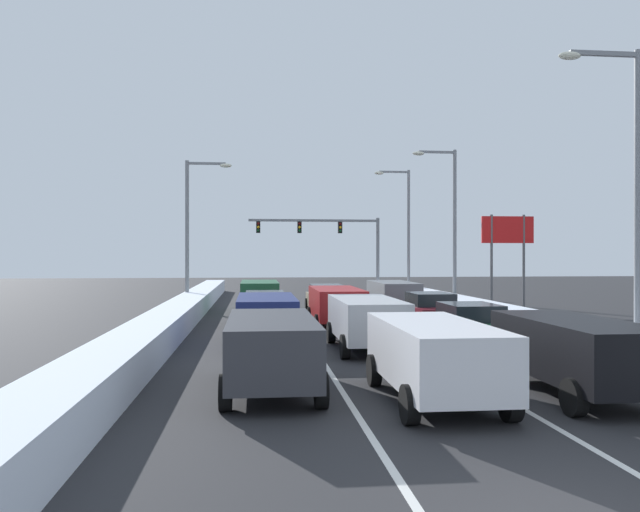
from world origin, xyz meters
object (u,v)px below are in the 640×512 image
at_px(suv_black_right_lane_nearest, 576,349).
at_px(suv_red_center_lane_third, 336,304).
at_px(suv_silver_center_lane_second, 367,319).
at_px(suv_navy_left_lane_second, 266,316).
at_px(street_lamp_right_near, 628,176).
at_px(sedan_green_right_lane_second, 469,326).
at_px(sedan_tan_center_lane_fourth, 326,298).
at_px(suv_gray_right_lane_fourth, 393,294).
at_px(sedan_black_left_lane_third, 265,308).
at_px(traffic_light_gantry, 333,235).
at_px(street_lamp_right_far, 404,222).
at_px(street_lamp_left_mid, 193,221).
at_px(suv_white_center_lane_nearest, 434,354).
at_px(suv_charcoal_left_lane_nearest, 272,347).
at_px(suv_green_left_lane_fourth, 260,294).
at_px(sedan_maroon_right_lane_third, 429,310).
at_px(street_lamp_right_mid, 449,214).
at_px(roadside_sign_right, 508,239).

xyz_separation_m(suv_black_right_lane_nearest, suv_red_center_lane_third, (-3.58, 13.21, 0.00)).
bearing_deg(suv_silver_center_lane_second, suv_navy_left_lane_second, 156.29).
bearing_deg(suv_red_center_lane_third, street_lamp_right_near, -46.66).
bearing_deg(sedan_green_right_lane_second, sedan_tan_center_lane_fourth, 103.27).
distance_m(sedan_green_right_lane_second, suv_gray_right_lane_fourth, 12.53).
bearing_deg(suv_navy_left_lane_second, street_lamp_right_near, -17.62).
xyz_separation_m(sedan_black_left_lane_third, street_lamp_right_near, (10.92, -9.26, 4.76)).
distance_m(traffic_light_gantry, street_lamp_right_far, 8.05).
height_order(street_lamp_right_far, street_lamp_left_mid, street_lamp_right_far).
bearing_deg(suv_white_center_lane_nearest, suv_black_right_lane_nearest, 4.15).
relative_size(suv_silver_center_lane_second, street_lamp_right_far, 0.53).
bearing_deg(street_lamp_right_near, suv_white_center_lane_nearest, -146.13).
xyz_separation_m(suv_red_center_lane_third, suv_charcoal_left_lane_nearest, (-3.08, -12.10, 0.00)).
bearing_deg(suv_silver_center_lane_second, street_lamp_left_mid, 113.71).
distance_m(suv_black_right_lane_nearest, suv_green_left_lane_fourth, 21.46).
distance_m(suv_black_right_lane_nearest, suv_red_center_lane_third, 13.68).
bearing_deg(street_lamp_right_near, street_lamp_right_far, 90.95).
distance_m(suv_white_center_lane_nearest, street_lamp_right_near, 10.18).
relative_size(sedan_tan_center_lane_fourth, street_lamp_left_mid, 0.53).
distance_m(sedan_maroon_right_lane_third, suv_navy_left_lane_second, 8.08).
xyz_separation_m(suv_charcoal_left_lane_nearest, suv_navy_left_lane_second, (0.02, 7.22, 0.00)).
relative_size(sedan_tan_center_lane_fourth, street_lamp_right_mid, 0.48).
distance_m(sedan_black_left_lane_third, traffic_light_gantry, 25.14).
distance_m(suv_silver_center_lane_second, suv_charcoal_left_lane_nearest, 6.65).
height_order(sedan_green_right_lane_second, suv_navy_left_lane_second, suv_navy_left_lane_second).
distance_m(street_lamp_right_mid, roadside_sign_right, 3.86).
bearing_deg(street_lamp_right_near, suv_green_left_lane_fourth, 125.60).
xyz_separation_m(suv_charcoal_left_lane_nearest, street_lamp_right_mid, (11.08, 21.53, 4.48)).
distance_m(sedan_black_left_lane_third, street_lamp_left_mid, 10.80).
height_order(suv_red_center_lane_third, street_lamp_right_mid, street_lamp_right_mid).
bearing_deg(street_lamp_right_far, roadside_sign_right, -65.33).
bearing_deg(street_lamp_right_mid, roadside_sign_right, -0.90).
relative_size(suv_black_right_lane_nearest, suv_green_left_lane_fourth, 1.00).
distance_m(sedan_green_right_lane_second, roadside_sign_right, 18.14).
distance_m(sedan_tan_center_lane_fourth, suv_navy_left_lane_second, 12.23).
height_order(sedan_black_left_lane_third, street_lamp_left_mid, street_lamp_left_mid).
relative_size(suv_silver_center_lane_second, suv_charcoal_left_lane_nearest, 1.00).
xyz_separation_m(suv_green_left_lane_fourth, street_lamp_right_mid, (11.21, 2.28, 4.48)).
bearing_deg(suv_gray_right_lane_fourth, street_lamp_right_far, 73.66).
relative_size(sedan_green_right_lane_second, suv_navy_left_lane_second, 0.92).
xyz_separation_m(sedan_black_left_lane_third, traffic_light_gantry, (6.02, 24.09, 3.97)).
xyz_separation_m(suv_gray_right_lane_fourth, street_lamp_left_mid, (-10.81, 4.00, 4.06)).
relative_size(suv_gray_right_lane_fourth, suv_navy_left_lane_second, 1.00).
height_order(street_lamp_right_near, street_lamp_right_mid, street_lamp_right_near).
bearing_deg(suv_black_right_lane_nearest, suv_navy_left_lane_second, 128.60).
bearing_deg(suv_silver_center_lane_second, traffic_light_gantry, 84.84).
relative_size(suv_green_left_lane_fourth, street_lamp_right_far, 0.53).
relative_size(suv_white_center_lane_nearest, sedan_black_left_lane_third, 1.09).
xyz_separation_m(suv_silver_center_lane_second, suv_green_left_lane_fourth, (-3.37, 13.45, 0.00)).
xyz_separation_m(sedan_green_right_lane_second, street_lamp_right_mid, (4.48, 15.99, 4.73)).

